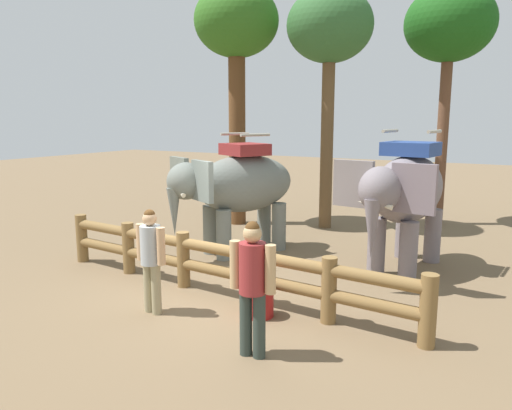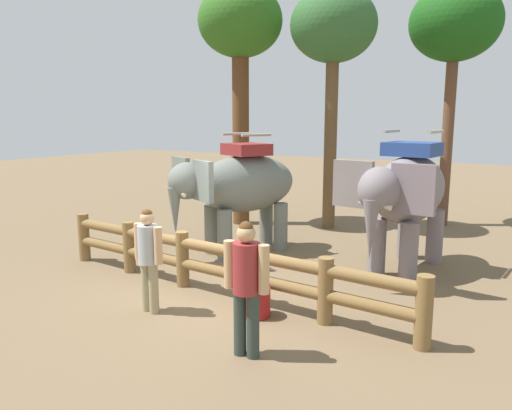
{
  "view_description": "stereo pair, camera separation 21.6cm",
  "coord_description": "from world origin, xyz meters",
  "px_view_note": "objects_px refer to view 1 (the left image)",
  "views": [
    {
      "loc": [
        4.77,
        -6.9,
        3.14
      ],
      "look_at": [
        0.0,
        1.59,
        1.4
      ],
      "focal_mm": 34.35,
      "sensor_mm": 36.0,
      "label": 1
    },
    {
      "loc": [
        4.95,
        -6.8,
        3.14
      ],
      "look_at": [
        0.0,
        1.59,
        1.4
      ],
      "focal_mm": 34.35,
      "sensor_mm": 36.0,
      "label": 2
    }
  ],
  "objects_px": {
    "elephant_center": "(405,193)",
    "elephant_near_left": "(237,187)",
    "tree_far_left": "(237,32)",
    "tourist_man_in_blue": "(151,254)",
    "tree_far_right": "(330,32)",
    "feed_bucket": "(260,302)",
    "tourist_woman_in_black": "(252,279)",
    "tree_deep_back": "(450,28)",
    "log_fence": "(215,262)"
  },
  "relations": [
    {
      "from": "tree_far_left",
      "to": "feed_bucket",
      "type": "distance_m",
      "value": 8.83
    },
    {
      "from": "tourist_woman_in_black",
      "to": "feed_bucket",
      "type": "xyz_separation_m",
      "value": [
        -0.56,
        1.21,
        -0.83
      ]
    },
    {
      "from": "tree_far_right",
      "to": "tree_far_left",
      "type": "bearing_deg",
      "value": -162.72
    },
    {
      "from": "tourist_woman_in_black",
      "to": "tree_far_left",
      "type": "xyz_separation_m",
      "value": [
        -4.54,
        7.05,
        4.46
      ]
    },
    {
      "from": "tree_far_right",
      "to": "feed_bucket",
      "type": "distance_m",
      "value": 8.55
    },
    {
      "from": "tourist_woman_in_black",
      "to": "log_fence",
      "type": "bearing_deg",
      "value": 135.95
    },
    {
      "from": "log_fence",
      "to": "tree_far_right",
      "type": "distance_m",
      "value": 7.83
    },
    {
      "from": "elephant_near_left",
      "to": "elephant_center",
      "type": "bearing_deg",
      "value": 7.72
    },
    {
      "from": "log_fence",
      "to": "tree_far_right",
      "type": "xyz_separation_m",
      "value": [
        -0.3,
        6.14,
        4.84
      ]
    },
    {
      "from": "elephant_center",
      "to": "tourist_woman_in_black",
      "type": "xyz_separation_m",
      "value": [
        -0.85,
        -4.75,
        -0.57
      ]
    },
    {
      "from": "tourist_man_in_blue",
      "to": "tree_far_right",
      "type": "bearing_deg",
      "value": 89.16
    },
    {
      "from": "feed_bucket",
      "to": "tree_deep_back",
      "type": "bearing_deg",
      "value": 81.59
    },
    {
      "from": "log_fence",
      "to": "tree_deep_back",
      "type": "relative_size",
      "value": 1.13
    },
    {
      "from": "feed_bucket",
      "to": "log_fence",
      "type": "bearing_deg",
      "value": 158.09
    },
    {
      "from": "elephant_center",
      "to": "elephant_near_left",
      "type": "bearing_deg",
      "value": -172.28
    },
    {
      "from": "elephant_center",
      "to": "tree_far_right",
      "type": "xyz_separation_m",
      "value": [
        -2.89,
        3.07,
        3.81
      ]
    },
    {
      "from": "tourist_man_in_blue",
      "to": "tree_far_left",
      "type": "height_order",
      "value": "tree_far_left"
    },
    {
      "from": "tourist_man_in_blue",
      "to": "tourist_woman_in_black",
      "type": "bearing_deg",
      "value": -12.7
    },
    {
      "from": "elephant_near_left",
      "to": "log_fence",
      "type": "bearing_deg",
      "value": -66.95
    },
    {
      "from": "tree_deep_back",
      "to": "feed_bucket",
      "type": "bearing_deg",
      "value": -98.41
    },
    {
      "from": "log_fence",
      "to": "tourist_man_in_blue",
      "type": "xyz_separation_m",
      "value": [
        -0.41,
        -1.2,
        0.39
      ]
    },
    {
      "from": "tourist_man_in_blue",
      "to": "elephant_center",
      "type": "bearing_deg",
      "value": 54.89
    },
    {
      "from": "elephant_near_left",
      "to": "tree_deep_back",
      "type": "bearing_deg",
      "value": 57.79
    },
    {
      "from": "log_fence",
      "to": "tree_far_right",
      "type": "relative_size",
      "value": 1.16
    },
    {
      "from": "tourist_woman_in_black",
      "to": "tree_far_right",
      "type": "xyz_separation_m",
      "value": [
        -2.04,
        7.83,
        4.38
      ]
    },
    {
      "from": "tourist_man_in_blue",
      "to": "tree_deep_back",
      "type": "height_order",
      "value": "tree_deep_back"
    },
    {
      "from": "elephant_near_left",
      "to": "feed_bucket",
      "type": "bearing_deg",
      "value": -53.23
    },
    {
      "from": "tourist_man_in_blue",
      "to": "tree_far_right",
      "type": "height_order",
      "value": "tree_far_right"
    },
    {
      "from": "elephant_near_left",
      "to": "tree_deep_back",
      "type": "xyz_separation_m",
      "value": [
        3.56,
        5.65,
        4.05
      ]
    },
    {
      "from": "log_fence",
      "to": "tree_deep_back",
      "type": "xyz_separation_m",
      "value": [
        2.47,
        8.22,
        5.02
      ]
    },
    {
      "from": "elephant_near_left",
      "to": "tree_far_right",
      "type": "height_order",
      "value": "tree_far_right"
    },
    {
      "from": "tree_far_left",
      "to": "elephant_center",
      "type": "bearing_deg",
      "value": -23.07
    },
    {
      "from": "tree_far_right",
      "to": "feed_bucket",
      "type": "xyz_separation_m",
      "value": [
        1.48,
        -6.61,
        -5.21
      ]
    },
    {
      "from": "tourist_woman_in_black",
      "to": "feed_bucket",
      "type": "bearing_deg",
      "value": 114.89
    },
    {
      "from": "tree_far_right",
      "to": "tourist_woman_in_black",
      "type": "bearing_deg",
      "value": -75.38
    },
    {
      "from": "log_fence",
      "to": "feed_bucket",
      "type": "relative_size",
      "value": 16.34
    },
    {
      "from": "feed_bucket",
      "to": "tourist_man_in_blue",
      "type": "bearing_deg",
      "value": -155.42
    },
    {
      "from": "tree_far_left",
      "to": "tree_far_right",
      "type": "bearing_deg",
      "value": 17.28
    },
    {
      "from": "elephant_near_left",
      "to": "tourist_man_in_blue",
      "type": "distance_m",
      "value": 3.87
    },
    {
      "from": "elephant_near_left",
      "to": "elephant_center",
      "type": "height_order",
      "value": "elephant_center"
    },
    {
      "from": "log_fence",
      "to": "elephant_near_left",
      "type": "relative_size",
      "value": 2.34
    },
    {
      "from": "tourist_woman_in_black",
      "to": "tree_far_left",
      "type": "relative_size",
      "value": 0.27
    },
    {
      "from": "elephant_near_left",
      "to": "tree_far_left",
      "type": "xyz_separation_m",
      "value": [
        -1.7,
        2.8,
        3.95
      ]
    },
    {
      "from": "tourist_man_in_blue",
      "to": "tree_deep_back",
      "type": "relative_size",
      "value": 0.25
    },
    {
      "from": "tourist_man_in_blue",
      "to": "feed_bucket",
      "type": "xyz_separation_m",
      "value": [
        1.59,
        0.73,
        -0.76
      ]
    },
    {
      "from": "log_fence",
      "to": "elephant_center",
      "type": "distance_m",
      "value": 4.15
    },
    {
      "from": "elephant_center",
      "to": "tree_far_right",
      "type": "distance_m",
      "value": 5.69
    },
    {
      "from": "elephant_near_left",
      "to": "tree_deep_back",
      "type": "distance_m",
      "value": 7.81
    },
    {
      "from": "elephant_near_left",
      "to": "tourist_woman_in_black",
      "type": "bearing_deg",
      "value": -56.31
    },
    {
      "from": "tree_far_right",
      "to": "elephant_center",
      "type": "bearing_deg",
      "value": -46.71
    }
  ]
}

